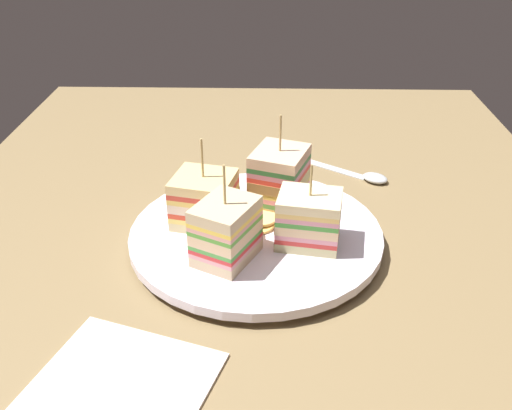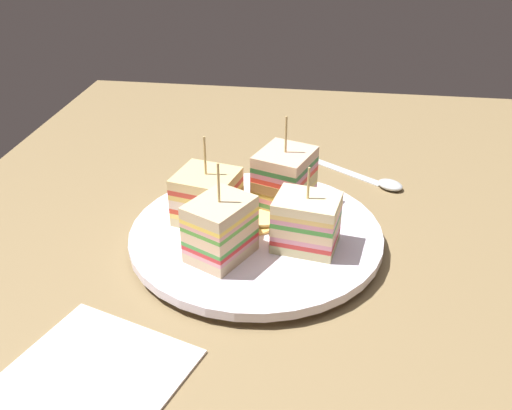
{
  "view_description": "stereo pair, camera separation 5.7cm",
  "coord_description": "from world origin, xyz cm",
  "px_view_note": "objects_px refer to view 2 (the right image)",
  "views": [
    {
      "loc": [
        -49.61,
        -1.28,
        33.57
      ],
      "look_at": [
        0.0,
        0.0,
        4.78
      ],
      "focal_mm": 39.88,
      "sensor_mm": 36.0,
      "label": 1
    },
    {
      "loc": [
        -49.13,
        -6.99,
        33.57
      ],
      "look_at": [
        0.0,
        0.0,
        4.78
      ],
      "focal_mm": 39.88,
      "sensor_mm": 36.0,
      "label": 2
    }
  ],
  "objects_px": {
    "chip_pile": "(253,222)",
    "napkin": "(83,384)",
    "spoon": "(376,181)",
    "sandwich_wedge_0": "(284,181)",
    "plate": "(256,236)",
    "sandwich_wedge_2": "(221,229)",
    "sandwich_wedge_1": "(207,197)",
    "sandwich_wedge_3": "(306,222)"
  },
  "relations": [
    {
      "from": "chip_pile",
      "to": "napkin",
      "type": "bearing_deg",
      "value": 154.99
    },
    {
      "from": "chip_pile",
      "to": "spoon",
      "type": "xyz_separation_m",
      "value": [
        0.15,
        -0.13,
        -0.02
      ]
    },
    {
      "from": "sandwich_wedge_0",
      "to": "spoon",
      "type": "height_order",
      "value": "sandwich_wedge_0"
    },
    {
      "from": "plate",
      "to": "chip_pile",
      "type": "bearing_deg",
      "value": 54.2
    },
    {
      "from": "sandwich_wedge_0",
      "to": "spoon",
      "type": "bearing_deg",
      "value": 154.29
    },
    {
      "from": "sandwich_wedge_0",
      "to": "sandwich_wedge_2",
      "type": "height_order",
      "value": "sandwich_wedge_0"
    },
    {
      "from": "sandwich_wedge_2",
      "to": "sandwich_wedge_0",
      "type": "bearing_deg",
      "value": 0.06
    },
    {
      "from": "plate",
      "to": "sandwich_wedge_1",
      "type": "relative_size",
      "value": 2.75
    },
    {
      "from": "chip_pile",
      "to": "napkin",
      "type": "relative_size",
      "value": 0.51
    },
    {
      "from": "sandwich_wedge_0",
      "to": "plate",
      "type": "bearing_deg",
      "value": -5.62
    },
    {
      "from": "plate",
      "to": "chip_pile",
      "type": "height_order",
      "value": "chip_pile"
    },
    {
      "from": "sandwich_wedge_1",
      "to": "sandwich_wedge_3",
      "type": "bearing_deg",
      "value": -6.54
    },
    {
      "from": "plate",
      "to": "sandwich_wedge_1",
      "type": "bearing_deg",
      "value": 73.7
    },
    {
      "from": "sandwich_wedge_0",
      "to": "sandwich_wedge_1",
      "type": "relative_size",
      "value": 1.13
    },
    {
      "from": "chip_pile",
      "to": "plate",
      "type": "bearing_deg",
      "value": -125.8
    },
    {
      "from": "sandwich_wedge_0",
      "to": "napkin",
      "type": "bearing_deg",
      "value": -6.39
    },
    {
      "from": "sandwich_wedge_1",
      "to": "spoon",
      "type": "distance_m",
      "value": 0.24
    },
    {
      "from": "sandwich_wedge_2",
      "to": "sandwich_wedge_3",
      "type": "distance_m",
      "value": 0.08
    },
    {
      "from": "sandwich_wedge_3",
      "to": "chip_pile",
      "type": "relative_size",
      "value": 1.17
    },
    {
      "from": "plate",
      "to": "chip_pile",
      "type": "relative_size",
      "value": 3.56
    },
    {
      "from": "sandwich_wedge_0",
      "to": "spoon",
      "type": "distance_m",
      "value": 0.16
    },
    {
      "from": "sandwich_wedge_0",
      "to": "chip_pile",
      "type": "xyz_separation_m",
      "value": [
        -0.05,
        0.03,
        -0.02
      ]
    },
    {
      "from": "sandwich_wedge_3",
      "to": "chip_pile",
      "type": "xyz_separation_m",
      "value": [
        0.02,
        0.06,
        -0.02
      ]
    },
    {
      "from": "sandwich_wedge_0",
      "to": "chip_pile",
      "type": "relative_size",
      "value": 1.45
    },
    {
      "from": "sandwich_wedge_0",
      "to": "napkin",
      "type": "distance_m",
      "value": 0.29
    },
    {
      "from": "sandwich_wedge_0",
      "to": "sandwich_wedge_1",
      "type": "bearing_deg",
      "value": -46.19
    },
    {
      "from": "plate",
      "to": "napkin",
      "type": "xyz_separation_m",
      "value": [
        -0.21,
        0.1,
        -0.01
      ]
    },
    {
      "from": "plate",
      "to": "sandwich_wedge_2",
      "type": "distance_m",
      "value": 0.07
    },
    {
      "from": "sandwich_wedge_2",
      "to": "spoon",
      "type": "bearing_deg",
      "value": -10.5
    },
    {
      "from": "sandwich_wedge_1",
      "to": "plate",
      "type": "bearing_deg",
      "value": -3.68
    },
    {
      "from": "sandwich_wedge_0",
      "to": "sandwich_wedge_3",
      "type": "distance_m",
      "value": 0.08
    },
    {
      "from": "chip_pile",
      "to": "sandwich_wedge_0",
      "type": "bearing_deg",
      "value": -29.61
    },
    {
      "from": "spoon",
      "to": "sandwich_wedge_2",
      "type": "bearing_deg",
      "value": -92.75
    },
    {
      "from": "plate",
      "to": "sandwich_wedge_3",
      "type": "bearing_deg",
      "value": -112.03
    },
    {
      "from": "plate",
      "to": "napkin",
      "type": "height_order",
      "value": "plate"
    },
    {
      "from": "sandwich_wedge_1",
      "to": "chip_pile",
      "type": "bearing_deg",
      "value": -2.05
    },
    {
      "from": "plate",
      "to": "napkin",
      "type": "distance_m",
      "value": 0.23
    },
    {
      "from": "sandwich_wedge_0",
      "to": "chip_pile",
      "type": "bearing_deg",
      "value": -10.11
    },
    {
      "from": "spoon",
      "to": "napkin",
      "type": "distance_m",
      "value": 0.43
    },
    {
      "from": "plate",
      "to": "sandwich_wedge_1",
      "type": "xyz_separation_m",
      "value": [
        0.02,
        0.05,
        0.03
      ]
    },
    {
      "from": "plate",
      "to": "sandwich_wedge_0",
      "type": "xyz_separation_m",
      "value": [
        0.05,
        -0.02,
        0.04
      ]
    },
    {
      "from": "sandwich_wedge_2",
      "to": "spoon",
      "type": "relative_size",
      "value": 0.81
    }
  ]
}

